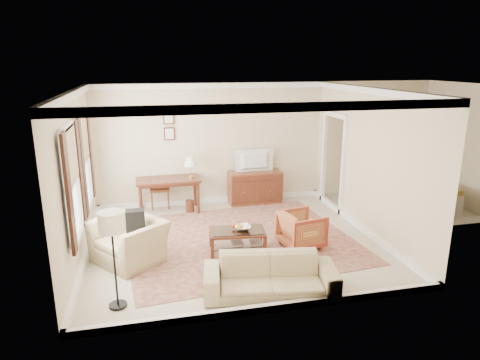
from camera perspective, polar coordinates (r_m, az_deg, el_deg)
name	(u,v)px	position (r m, az deg, el deg)	size (l,w,h in m)	color
room_shell	(233,114)	(7.71, -0.96, 8.82)	(5.51, 5.01, 2.91)	beige
annex_bedroom	(406,193)	(10.99, 21.31, -1.57)	(3.00, 2.70, 2.90)	beige
window_front	(72,183)	(7.12, -21.45, -0.40)	(0.12, 1.56, 1.80)	#CCB284
window_rear	(85,161)	(8.66, -20.01, 2.44)	(0.12, 1.56, 1.80)	#CCB284
doorway	(333,163)	(10.22, 12.31, 2.20)	(0.10, 1.12, 2.25)	white
rug	(239,240)	(8.44, -0.13, -7.96)	(4.28, 3.67, 0.01)	maroon
writing_desk	(168,183)	(9.92, -9.54, -0.45)	(1.44, 0.72, 0.79)	#532617
desk_chair	(159,186)	(10.29, -10.72, -0.80)	(0.45, 0.45, 1.05)	brown
desk_lamp	(191,167)	(9.87, -6.58, 1.74)	(0.32, 0.32, 0.50)	silver
framed_prints	(169,126)	(10.08, -9.45, 7.17)	(0.25, 0.04, 0.68)	#532617
sideboard	(255,187)	(10.49, 1.99, -0.96)	(1.28, 0.49, 0.79)	brown
tv	(255,154)	(10.26, 2.06, 3.49)	(0.88, 0.51, 0.12)	black
coffee_table	(237,235)	(7.85, -0.37, -7.35)	(1.06, 0.69, 0.42)	#532617
fruit_bowl	(243,227)	(7.79, 0.36, -6.29)	(0.42, 0.42, 0.10)	silver
book_a	(232,243)	(7.89, -1.14, -8.45)	(0.28, 0.04, 0.38)	brown
book_b	(250,243)	(7.93, 1.40, -8.34)	(0.28, 0.03, 0.38)	brown
striped_armchair	(302,228)	(8.12, 8.21, -6.32)	(0.73, 0.68, 0.75)	maroon
club_armchair	(129,234)	(7.68, -14.58, -7.00)	(1.14, 0.74, 0.99)	tan
backpack	(135,220)	(7.60, -13.78, -5.15)	(0.32, 0.22, 0.40)	black
sofa	(270,270)	(6.50, 4.08, -11.87)	(1.98, 0.58, 0.77)	tan
floor_lamp	(112,229)	(6.07, -16.76, -6.29)	(0.35, 0.35, 1.43)	black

